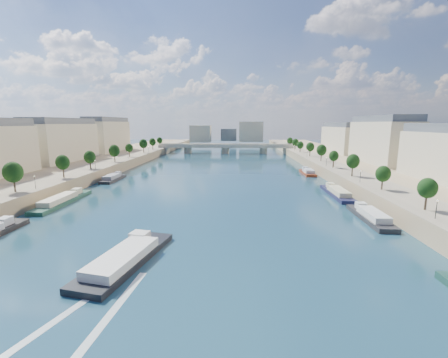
{
  "coord_description": "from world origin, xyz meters",
  "views": [
    {
      "loc": [
        10.11,
        -18.22,
        25.18
      ],
      "look_at": [
        5.3,
        89.93,
        5.0
      ],
      "focal_mm": 24.0,
      "sensor_mm": 36.0,
      "label": 1
    }
  ],
  "objects": [
    {
      "name": "ground",
      "position": [
        0.0,
        100.0,
        0.0
      ],
      "size": [
        700.0,
        700.0,
        0.0
      ],
      "primitive_type": "plane",
      "color": "#0C2536",
      "rests_on": "ground"
    },
    {
      "name": "quay_left",
      "position": [
        -72.0,
        100.0,
        2.5
      ],
      "size": [
        44.0,
        520.0,
        5.0
      ],
      "primitive_type": "cube",
      "color": "#9E8460",
      "rests_on": "ground"
    },
    {
      "name": "quay_right",
      "position": [
        72.0,
        100.0,
        2.5
      ],
      "size": [
        44.0,
        520.0,
        5.0
      ],
      "primitive_type": "cube",
      "color": "#9E8460",
      "rests_on": "ground"
    },
    {
      "name": "pave_left",
      "position": [
        -57.0,
        100.0,
        5.05
      ],
      "size": [
        14.0,
        520.0,
        0.1
      ],
      "primitive_type": "cube",
      "color": "gray",
      "rests_on": "quay_left"
    },
    {
      "name": "pave_right",
      "position": [
        57.0,
        100.0,
        5.05
      ],
      "size": [
        14.0,
        520.0,
        0.1
      ],
      "primitive_type": "cube",
      "color": "gray",
      "rests_on": "quay_right"
    },
    {
      "name": "trees_left",
      "position": [
        -55.0,
        102.0,
        10.48
      ],
      "size": [
        4.8,
        268.8,
        8.26
      ],
      "color": "#382B1E",
      "rests_on": "ground"
    },
    {
      "name": "trees_right",
      "position": [
        55.0,
        110.0,
        10.48
      ],
      "size": [
        4.8,
        268.8,
        8.26
      ],
      "color": "#382B1E",
      "rests_on": "ground"
    },
    {
      "name": "lamps_left",
      "position": [
        -52.5,
        90.0,
        7.78
      ],
      "size": [
        0.36,
        200.36,
        4.28
      ],
      "color": "black",
      "rests_on": "ground"
    },
    {
      "name": "lamps_right",
      "position": [
        52.5,
        105.0,
        7.78
      ],
      "size": [
        0.36,
        200.36,
        4.28
      ],
      "color": "black",
      "rests_on": "ground"
    },
    {
      "name": "buildings_left",
      "position": [
        -85.0,
        112.0,
        16.45
      ],
      "size": [
        16.0,
        226.0,
        23.2
      ],
      "color": "beige",
      "rests_on": "ground"
    },
    {
      "name": "buildings_right",
      "position": [
        85.0,
        112.0,
        16.45
      ],
      "size": [
        16.0,
        226.0,
        23.2
      ],
      "color": "beige",
      "rests_on": "ground"
    },
    {
      "name": "skyline",
      "position": [
        3.19,
        319.52,
        14.66
      ],
      "size": [
        79.0,
        42.0,
        22.0
      ],
      "color": "beige",
      "rests_on": "ground"
    },
    {
      "name": "bridge",
      "position": [
        0.0,
        235.23,
        5.08
      ],
      "size": [
        112.0,
        12.0,
        8.15
      ],
      "color": "#C1B79E",
      "rests_on": "ground"
    },
    {
      "name": "tour_barge",
      "position": [
        -10.03,
        32.12,
        0.87
      ],
      "size": [
        11.91,
        25.62,
        3.56
      ],
      "rotation": [
        0.0,
        0.0,
        -0.2
      ],
      "color": "black",
      "rests_on": "ground"
    },
    {
      "name": "wake",
      "position": [
        -10.03,
        15.44,
        0.02
      ],
      "size": [
        12.79,
        26.01,
        0.04
      ],
      "color": "silver",
      "rests_on": "ground"
    },
    {
      "name": "moored_barges_right",
      "position": [
        45.5,
        54.01,
        0.84
      ],
      "size": [
        5.0,
        164.45,
        3.6
      ],
      "color": "black",
      "rests_on": "ground"
    }
  ]
}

